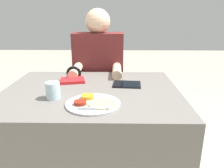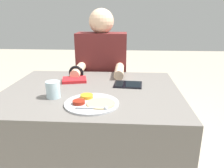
{
  "view_description": "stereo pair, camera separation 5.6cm",
  "coord_description": "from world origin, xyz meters",
  "px_view_note": "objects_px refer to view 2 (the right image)",
  "views": [
    {
      "loc": [
        0.15,
        -1.28,
        1.19
      ],
      "look_at": [
        0.13,
        -0.06,
        0.79
      ],
      "focal_mm": 35.0,
      "sensor_mm": 36.0,
      "label": 1
    },
    {
      "loc": [
        0.21,
        -1.28,
        1.19
      ],
      "look_at": [
        0.13,
        -0.06,
        0.79
      ],
      "focal_mm": 35.0,
      "sensor_mm": 36.0,
      "label": 2
    }
  ],
  "objects_px": {
    "drinking_glass": "(53,90)",
    "thali_tray": "(92,103)",
    "person_diner": "(102,85)",
    "tablet_device": "(128,84)",
    "red_notebook": "(74,80)"
  },
  "relations": [
    {
      "from": "thali_tray",
      "to": "red_notebook",
      "type": "xyz_separation_m",
      "value": [
        -0.18,
        0.4,
        0.0
      ]
    },
    {
      "from": "thali_tray",
      "to": "person_diner",
      "type": "height_order",
      "value": "person_diner"
    },
    {
      "from": "tablet_device",
      "to": "thali_tray",
      "type": "bearing_deg",
      "value": -120.08
    },
    {
      "from": "tablet_device",
      "to": "person_diner",
      "type": "xyz_separation_m",
      "value": [
        -0.22,
        0.46,
        -0.16
      ]
    },
    {
      "from": "person_diner",
      "to": "drinking_glass",
      "type": "distance_m",
      "value": 0.77
    },
    {
      "from": "tablet_device",
      "to": "person_diner",
      "type": "height_order",
      "value": "person_diner"
    },
    {
      "from": "person_diner",
      "to": "red_notebook",
      "type": "bearing_deg",
      "value": -110.65
    },
    {
      "from": "red_notebook",
      "to": "person_diner",
      "type": "bearing_deg",
      "value": 69.35
    },
    {
      "from": "tablet_device",
      "to": "person_diner",
      "type": "relative_size",
      "value": 0.16
    },
    {
      "from": "thali_tray",
      "to": "drinking_glass",
      "type": "relative_size",
      "value": 3.03
    },
    {
      "from": "drinking_glass",
      "to": "thali_tray",
      "type": "bearing_deg",
      "value": -19.72
    },
    {
      "from": "thali_tray",
      "to": "tablet_device",
      "type": "bearing_deg",
      "value": 59.92
    },
    {
      "from": "tablet_device",
      "to": "drinking_glass",
      "type": "distance_m",
      "value": 0.49
    },
    {
      "from": "red_notebook",
      "to": "tablet_device",
      "type": "bearing_deg",
      "value": -9.76
    },
    {
      "from": "thali_tray",
      "to": "drinking_glass",
      "type": "distance_m",
      "value": 0.25
    }
  ]
}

